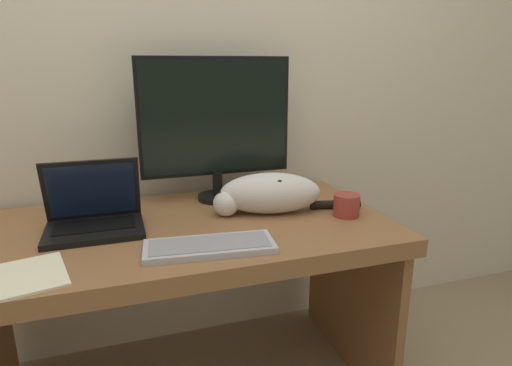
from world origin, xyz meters
TOP-DOWN VIEW (x-y plane):
  - wall_back at (0.00, 0.81)m, footprint 6.40×0.06m
  - desk at (0.00, 0.37)m, footprint 1.43×0.75m
  - monitor at (0.18, 0.61)m, footprint 0.60×0.16m
  - laptop at (-0.29, 0.41)m, footprint 0.31×0.23m
  - external_keyboard at (0.04, 0.14)m, footprint 0.40×0.19m
  - cat at (0.32, 0.39)m, footprint 0.56×0.23m
  - coffee_mug at (0.58, 0.28)m, footprint 0.09×0.09m
  - paper_notepad at (-0.43, 0.12)m, footprint 0.20×0.25m
  - small_toy at (0.55, 0.64)m, footprint 0.04×0.04m

SIDE VIEW (x-z plane):
  - desk at x=0.00m, z-range 0.20..0.91m
  - paper_notepad at x=-0.43m, z-range 0.70..0.71m
  - external_keyboard at x=0.04m, z-range 0.70..0.72m
  - small_toy at x=0.55m, z-range 0.70..0.74m
  - coffee_mug at x=0.58m, z-range 0.70..0.78m
  - laptop at x=-0.29m, z-range 0.63..0.87m
  - cat at x=0.32m, z-range 0.70..0.85m
  - monitor at x=0.18m, z-range 0.73..1.29m
  - wall_back at x=0.00m, z-range 0.00..2.60m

